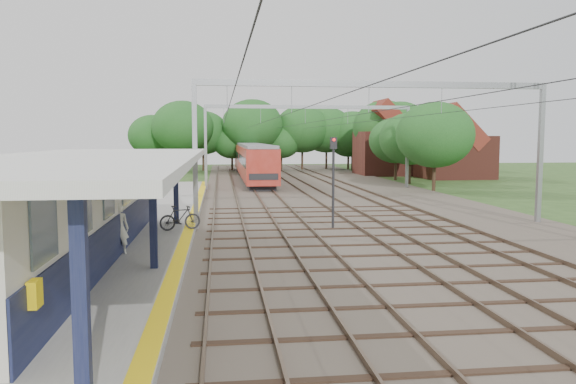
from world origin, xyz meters
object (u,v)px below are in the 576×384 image
bicycle (180,218)px  person (119,229)px  train (251,159)px  signal_post (333,172)px

bicycle → person: bearing=142.0°
person → bicycle: size_ratio=0.98×
bicycle → train: train is taller
train → signal_post: bearing=-87.0°
person → signal_post: size_ratio=0.40×
bicycle → signal_post: 7.29m
train → signal_post: (1.85, -34.76, 0.73)m
person → signal_post: bearing=-146.0°
person → bicycle: (1.71, 4.81, -0.34)m
bicycle → signal_post: bearing=-98.9°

